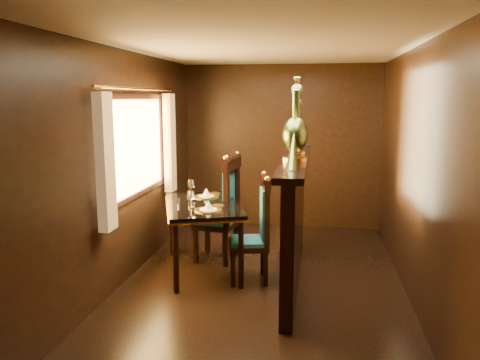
{
  "coord_description": "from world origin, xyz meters",
  "views": [
    {
      "loc": [
        0.55,
        -4.72,
        1.99
      ],
      "look_at": [
        -0.27,
        0.23,
        1.11
      ],
      "focal_mm": 35.0,
      "sensor_mm": 36.0,
      "label": 1
    }
  ],
  "objects": [
    {
      "name": "ground",
      "position": [
        0.0,
        0.0,
        0.0
      ],
      "size": [
        5.0,
        5.0,
        0.0
      ],
      "primitive_type": "plane",
      "color": "black",
      "rests_on": "ground"
    },
    {
      "name": "room_shell",
      "position": [
        -0.09,
        0.02,
        1.58
      ],
      "size": [
        3.04,
        5.04,
        2.52
      ],
      "color": "black",
      "rests_on": "ground"
    },
    {
      "name": "partition",
      "position": [
        0.32,
        0.3,
        0.71
      ],
      "size": [
        0.26,
        2.7,
        1.36
      ],
      "color": "black",
      "rests_on": "ground"
    },
    {
      "name": "dining_table",
      "position": [
        -0.74,
        0.37,
        0.73
      ],
      "size": [
        1.22,
        1.55,
        1.0
      ],
      "rotation": [
        0.0,
        0.0,
        0.34
      ],
      "color": "black",
      "rests_on": "ground"
    },
    {
      "name": "chair_left",
      "position": [
        -0.06,
        0.17,
        0.62
      ],
      "size": [
        0.51,
        0.53,
        1.2
      ],
      "rotation": [
        0.0,
        0.0,
        0.21
      ],
      "color": "black",
      "rests_on": "ground"
    },
    {
      "name": "chair_right",
      "position": [
        -0.54,
        0.73,
        0.7
      ],
      "size": [
        0.55,
        0.57,
        1.35
      ],
      "rotation": [
        0.0,
        0.0,
        -0.15
      ],
      "color": "black",
      "rests_on": "ground"
    },
    {
      "name": "peacock_left",
      "position": [
        0.33,
        -0.02,
        1.79
      ],
      "size": [
        0.27,
        0.72,
        0.85
      ],
      "primitive_type": null,
      "color": "#194D3B",
      "rests_on": "partition"
    },
    {
      "name": "peacock_right",
      "position": [
        0.33,
        0.62,
        1.7
      ],
      "size": [
        0.22,
        0.58,
        0.69
      ],
      "primitive_type": null,
      "color": "#194D3B",
      "rests_on": "partition"
    }
  ]
}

